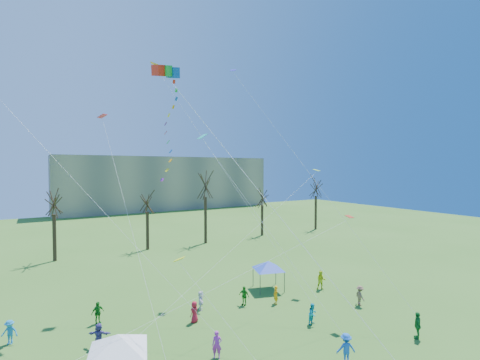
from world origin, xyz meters
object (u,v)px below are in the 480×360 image
big_box_kite (174,131)px  canopy_tent_white (118,343)px  distant_building (167,183)px  canopy_tent_blue (268,265)px

big_box_kite → canopy_tent_white: 13.63m
big_box_kite → canopy_tent_white: (-4.90, -4.88, -11.75)m
distant_building → canopy_tent_white: size_ratio=15.09×
distant_building → canopy_tent_blue: (-13.42, -69.19, -5.16)m
distant_building → canopy_tent_white: distant_building is taller
distant_building → canopy_tent_white: bearing=-110.6°
big_box_kite → distant_building: bearing=71.6°
canopy_tent_blue → distant_building: bearing=79.0°
canopy_tent_white → canopy_tent_blue: size_ratio=1.13×
canopy_tent_white → canopy_tent_blue: 17.49m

